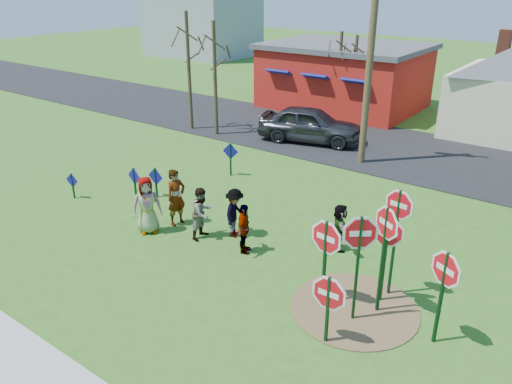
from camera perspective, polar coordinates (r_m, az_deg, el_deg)
ground at (r=15.74m, az=-2.17°, el=-5.66°), size 120.00×120.00×0.00m
sidewalk at (r=12.00m, az=-25.13°, el=-18.59°), size 22.00×1.80×0.08m
road at (r=25.05m, az=14.32°, el=4.93°), size 120.00×7.50×0.04m
dirt_patch at (r=13.05m, az=11.14°, el=-12.89°), size 3.20×3.20×0.03m
red_building at (r=32.52m, az=10.08°, el=12.98°), size 9.40×7.69×3.90m
distant_building at (r=54.89m, az=-6.19°, el=19.44°), size 10.00×8.00×8.00m
stop_sign_a at (r=12.26m, az=7.97°, el=-5.96°), size 1.17×0.17×2.46m
stop_sign_b at (r=12.68m, az=15.89°, el=-2.69°), size 1.01×0.20×3.08m
stop_sign_c at (r=12.00m, az=14.56°, el=-4.90°), size 0.95×0.57×2.98m
stop_sign_d at (r=12.57m, az=14.78°, el=-5.32°), size 0.97×0.36×2.47m
stop_sign_e at (r=11.24m, az=8.29°, el=-11.83°), size 1.12×0.08×1.87m
stop_sign_f at (r=11.56m, az=20.76°, el=-8.98°), size 0.98×0.54×2.46m
stop_sign_g at (r=11.61m, az=11.71°, el=-5.97°), size 0.89×0.72×2.91m
blue_diamond_a at (r=19.70m, az=-20.25°, el=0.97°), size 0.57×0.10×1.00m
blue_diamond_b at (r=18.69m, az=-13.71°, el=1.28°), size 0.68×0.07×1.33m
blue_diamond_c at (r=18.93m, az=-11.39°, el=1.42°), size 0.70×0.07×1.17m
blue_diamond_d at (r=20.61m, az=-2.93°, el=4.18°), size 0.69×0.18×1.41m
person_a at (r=16.28m, az=-12.38°, el=-1.46°), size 1.03×1.11×1.90m
person_b at (r=16.64m, az=-9.10°, el=-0.59°), size 0.57×0.77×1.93m
person_c at (r=15.72m, az=-6.16°, el=-2.39°), size 0.69×0.86×1.68m
person_d at (r=15.72m, az=-2.44°, el=-2.41°), size 0.87×1.17×1.61m
person_e at (r=14.80m, az=-1.40°, el=-4.23°), size 0.68×0.99×1.57m
person_f at (r=15.19m, az=9.56°, el=-3.99°), size 1.23×1.32×1.48m
suv at (r=25.13m, az=6.21°, el=7.71°), size 5.47×3.30×1.74m
utility_pole at (r=21.69m, az=13.01°, el=15.77°), size 2.24×0.82×9.46m
bare_tree_west at (r=26.87m, az=-7.76°, el=15.27°), size 1.80×1.80×6.09m
bare_tree_east at (r=28.94m, az=9.56°, el=14.24°), size 1.80×1.80×4.94m
bare_tree_mid at (r=25.73m, az=-4.75°, el=14.48°), size 1.80×1.80×5.71m
bare_tree_extra at (r=28.79m, az=11.24°, el=13.86°), size 1.80×1.80×4.78m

